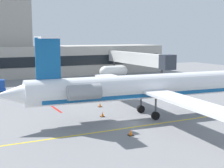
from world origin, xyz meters
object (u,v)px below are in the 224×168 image
Objects in this scene: regional_jet at (156,86)px; fuel_tank at (114,71)px; baggage_tug at (190,82)px; pushback_tractor at (41,92)px.

fuel_tank is (10.57, 31.52, -1.85)m from regional_jet.
fuel_tank is at bearing 113.88° from baggage_tug.
pushback_tractor is at bearing 177.38° from baggage_tug.
fuel_tank is at bearing 71.46° from regional_jet.
fuel_tank reaches higher than baggage_tug.
regional_jet is at bearing -139.48° from baggage_tug.
baggage_tug is 0.47× the size of fuel_tank.
baggage_tug is at bearing -66.12° from fuel_tank.
baggage_tug is (17.79, 15.21, -2.48)m from regional_jet.
pushback_tractor is (-8.97, 16.43, -2.53)m from regional_jet.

